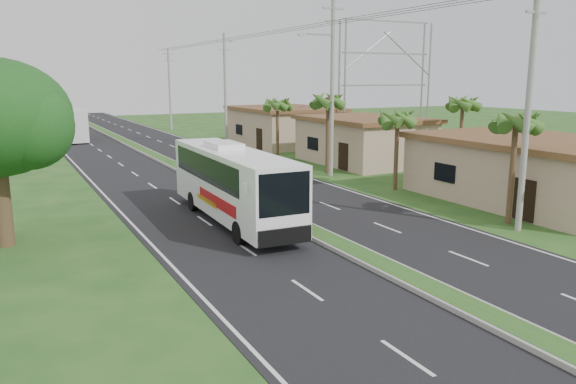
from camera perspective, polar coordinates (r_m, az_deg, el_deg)
name	(u,v)px	position (r m, az deg, el deg)	size (l,w,h in m)	color
ground	(394,273)	(20.20, 10.70, -8.14)	(180.00, 180.00, 0.00)	#1F4B1B
road_asphalt	(205,181)	(37.46, -8.41, 1.08)	(14.00, 160.00, 0.02)	black
median_strip	(205,180)	(37.44, -8.42, 1.22)	(1.20, 160.00, 0.18)	gray
lane_edge_left	(100,191)	(35.90, -18.56, 0.13)	(0.12, 160.00, 0.01)	silver
lane_edge_right	(295,174)	(40.09, 0.67, 1.88)	(0.12, 160.00, 0.01)	silver
shop_near	(531,169)	(33.63, 23.48, 2.11)	(8.60, 12.60, 3.52)	tan
shop_mid	(364,140)	(45.32, 7.68, 5.27)	(7.60, 10.60, 3.67)	tan
shop_far	(284,126)	(57.29, -0.40, 6.74)	(8.60, 11.60, 3.82)	tan
palm_verge_a	(516,123)	(27.57, 22.16, 6.56)	(2.40, 2.40, 5.45)	#473321
palm_verge_b	(398,118)	(34.37, 11.07, 7.37)	(2.40, 2.40, 5.05)	#473321
palm_verge_c	(328,101)	(39.73, 4.09, 9.20)	(2.40, 2.40, 5.85)	#473321
palm_verge_d	(277,104)	(47.88, -1.09, 8.93)	(2.40, 2.40, 5.25)	#473321
palm_behind_shop	(463,104)	(41.95, 17.34, 8.57)	(2.40, 2.40, 5.65)	#473321
utility_pole_a	(529,103)	(26.49, 23.24, 8.33)	(1.60, 0.28, 11.00)	gray
utility_pole_b	(332,85)	(38.67, 4.47, 10.81)	(3.20, 0.28, 12.00)	gray
utility_pole_c	(225,88)	(56.68, -6.39, 10.41)	(1.60, 0.28, 11.00)	gray
utility_pole_d	(170,88)	(75.69, -11.93, 10.31)	(1.60, 0.28, 10.50)	gray
billboard_lattice	(386,77)	(56.24, 9.88, 11.48)	(10.18, 1.18, 12.07)	gray
coach_bus_main	(232,180)	(26.50, -5.69, 1.26)	(2.70, 11.46, 3.68)	white
coach_bus_far	(65,122)	(66.85, -21.71, 6.65)	(3.25, 11.98, 3.45)	silver
motorcyclist	(288,204)	(26.99, 0.00, -1.23)	(1.75, 1.09, 2.16)	black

